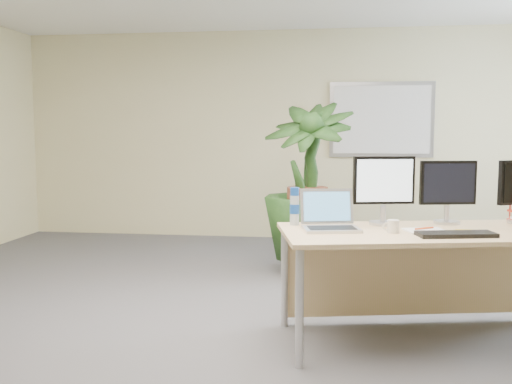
# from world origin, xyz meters

# --- Properties ---
(floor) EXTENTS (8.00, 8.00, 0.00)m
(floor) POSITION_xyz_m (0.00, 0.00, 0.00)
(floor) COLOR #48484D
(floor) RESTS_ON ground
(back_wall) EXTENTS (7.00, 0.04, 2.70)m
(back_wall) POSITION_xyz_m (0.00, 4.00, 1.35)
(back_wall) COLOR beige
(back_wall) RESTS_ON floor
(whiteboard) EXTENTS (1.30, 0.04, 0.95)m
(whiteboard) POSITION_xyz_m (1.20, 3.97, 1.55)
(whiteboard) COLOR #A2A2A6
(whiteboard) RESTS_ON back_wall
(desk) EXTENTS (2.09, 1.21, 0.75)m
(desk) POSITION_xyz_m (1.23, 0.49, 0.59)
(desk) COLOR #D9BF80
(desk) RESTS_ON floor
(floor_plant) EXTENTS (1.06, 1.06, 1.50)m
(floor_plant) POSITION_xyz_m (0.36, 2.13, 0.75)
(floor_plant) COLOR #153412
(floor_plant) RESTS_ON floor
(monitor_left) EXTENTS (0.43, 0.19, 0.48)m
(monitor_left) POSITION_xyz_m (0.95, 0.59, 1.03)
(monitor_left) COLOR #BCBBC1
(monitor_left) RESTS_ON desk
(monitor_right) EXTENTS (0.40, 0.18, 0.44)m
(monitor_right) POSITION_xyz_m (1.41, 0.70, 1.01)
(monitor_right) COLOR #BCBBC1
(monitor_right) RESTS_ON desk
(laptop) EXTENTS (0.42, 0.38, 0.26)m
(laptop) POSITION_xyz_m (0.58, 0.36, 0.82)
(laptop) COLOR silver
(laptop) RESTS_ON desk
(keyboard) EXTENTS (0.50, 0.26, 0.03)m
(keyboard) POSITION_xyz_m (1.37, 0.19, 0.77)
(keyboard) COLOR black
(keyboard) RESTS_ON desk
(coffee_mug) EXTENTS (0.11, 0.07, 0.08)m
(coffee_mug) POSITION_xyz_m (0.99, 0.27, 0.80)
(coffee_mug) COLOR white
(coffee_mug) RESTS_ON desk
(spiral_notebook) EXTENTS (0.30, 0.25, 0.01)m
(spiral_notebook) POSITION_xyz_m (1.20, 0.34, 0.76)
(spiral_notebook) COLOR white
(spiral_notebook) RESTS_ON desk
(orange_pen) EXTENTS (0.13, 0.09, 0.01)m
(orange_pen) POSITION_xyz_m (1.20, 0.36, 0.77)
(orange_pen) COLOR #EC4E1A
(orange_pen) RESTS_ON spiral_notebook
(yellow_highlighter) EXTENTS (0.11, 0.02, 0.01)m
(yellow_highlighter) POSITION_xyz_m (1.45, 0.37, 0.76)
(yellow_highlighter) COLOR yellow
(yellow_highlighter) RESTS_ON desk
(water_bottle) EXTENTS (0.07, 0.07, 0.26)m
(water_bottle) POSITION_xyz_m (0.34, 0.49, 0.88)
(water_bottle) COLOR silver
(water_bottle) RESTS_ON desk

